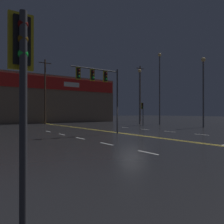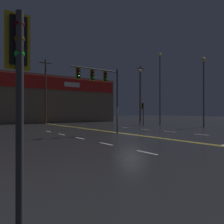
% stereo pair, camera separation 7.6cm
% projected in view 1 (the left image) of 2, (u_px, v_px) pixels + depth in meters
% --- Properties ---
extents(ground_plane, '(200.00, 200.00, 0.00)m').
position_uv_depth(ground_plane, '(132.00, 134.00, 19.31)').
color(ground_plane, black).
extents(road_markings, '(14.97, 60.00, 0.01)m').
position_uv_depth(road_markings, '(152.00, 135.00, 18.58)').
color(road_markings, gold).
rests_on(road_markings, ground).
extents(traffic_signal_median, '(4.73, 0.36, 5.95)m').
position_uv_depth(traffic_signal_median, '(99.00, 81.00, 19.03)').
color(traffic_signal_median, '#38383D').
rests_on(traffic_signal_median, ground).
extents(traffic_signal_corner_northeast, '(0.42, 0.36, 3.49)m').
position_uv_depth(traffic_signal_corner_northeast, '(143.00, 109.00, 33.95)').
color(traffic_signal_corner_northeast, '#38383D').
rests_on(traffic_signal_corner_northeast, ground).
extents(traffic_signal_corner_southwest, '(0.42, 0.36, 3.67)m').
position_uv_depth(traffic_signal_corner_southwest, '(22.00, 68.00, 3.75)').
color(traffic_signal_corner_southwest, '#38383D').
rests_on(traffic_signal_corner_southwest, ground).
extents(streetlight_near_right, '(0.56, 0.56, 11.66)m').
position_uv_depth(streetlight_near_right, '(160.00, 80.00, 35.55)').
color(streetlight_near_right, '#59595E').
rests_on(streetlight_near_right, ground).
extents(streetlight_median_approach, '(0.56, 0.56, 9.50)m').
position_uv_depth(streetlight_median_approach, '(140.00, 89.00, 37.89)').
color(streetlight_median_approach, '#59595E').
rests_on(streetlight_median_approach, ground).
extents(streetlight_far_left, '(0.56, 0.56, 9.18)m').
position_uv_depth(streetlight_far_left, '(203.00, 83.00, 28.61)').
color(streetlight_far_left, '#59595E').
rests_on(streetlight_far_left, ground).
extents(building_backdrop, '(30.77, 10.23, 8.99)m').
position_uv_depth(building_backdrop, '(36.00, 100.00, 43.57)').
color(building_backdrop, '#7A6651').
rests_on(building_backdrop, ground).
extents(utility_pole_row, '(45.87, 0.26, 12.85)m').
position_uv_depth(utility_pole_row, '(53.00, 90.00, 38.90)').
color(utility_pole_row, '#4C3828').
rests_on(utility_pole_row, ground).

